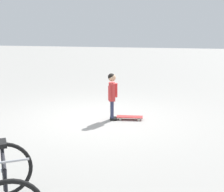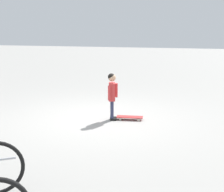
{
  "view_description": "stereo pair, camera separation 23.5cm",
  "coord_description": "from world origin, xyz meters",
  "views": [
    {
      "loc": [
        6.92,
        1.97,
        2.09
      ],
      "look_at": [
        -0.04,
        0.4,
        0.55
      ],
      "focal_mm": 52.43,
      "sensor_mm": 36.0,
      "label": 1
    },
    {
      "loc": [
        6.86,
        2.2,
        2.09
      ],
      "look_at": [
        -0.04,
        0.4,
        0.55
      ],
      "focal_mm": 52.43,
      "sensor_mm": 36.0,
      "label": 2
    }
  ],
  "objects": [
    {
      "name": "skateboard",
      "position": [
        -0.14,
        0.79,
        0.06
      ],
      "size": [
        0.26,
        0.61,
        0.07
      ],
      "color": "#B22D2D",
      "rests_on": "ground"
    },
    {
      "name": "ground_plane",
      "position": [
        0.0,
        0.0,
        0.0
      ],
      "size": [
        50.0,
        50.0,
        0.0
      ],
      "primitive_type": "plane",
      "color": "gray"
    },
    {
      "name": "child_person",
      "position": [
        -0.04,
        0.4,
        0.66
      ],
      "size": [
        0.4,
        0.22,
        1.06
      ],
      "color": "#2D3351",
      "rests_on": "ground"
    },
    {
      "name": "bicycle_mid",
      "position": [
        4.01,
        0.13,
        0.38
      ],
      "size": [
        1.28,
        1.18,
        0.85
      ],
      "color": "black",
      "rests_on": "ground"
    }
  ]
}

